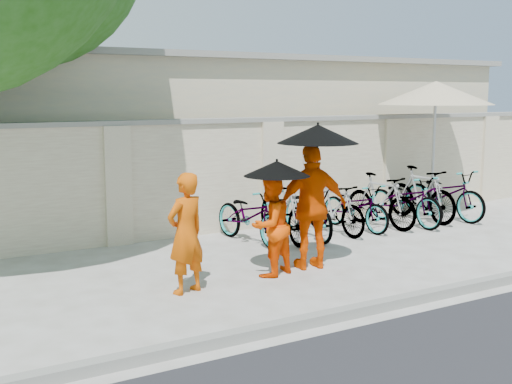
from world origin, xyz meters
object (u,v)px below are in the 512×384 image
monk_right (312,207)px  patio_umbrella (436,94)px  monk_center (270,225)px  monk_left (186,233)px

monk_right → patio_umbrella: patio_umbrella is taller
monk_right → patio_umbrella: (4.53, 2.12, 1.60)m
monk_center → patio_umbrella: 5.94m
monk_left → monk_right: bearing=166.4°
monk_right → patio_umbrella: bearing=-144.2°
monk_left → monk_right: size_ratio=0.85×
monk_right → patio_umbrella: 5.25m
monk_center → monk_right: (0.72, 0.02, 0.19)m
monk_left → patio_umbrella: bearing=-178.9°
patio_umbrella → monk_center: bearing=-157.8°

